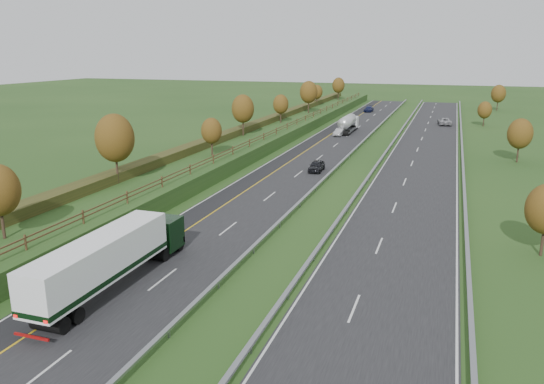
% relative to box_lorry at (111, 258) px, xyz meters
% --- Properties ---
extents(ground, '(400.00, 400.00, 0.00)m').
position_rel_box_lorry_xyz_m(ground, '(9.29, 46.43, -2.33)').
color(ground, '#224318').
rests_on(ground, ground).
extents(near_carriageway, '(10.50, 200.00, 0.04)m').
position_rel_box_lorry_xyz_m(near_carriageway, '(1.29, 51.43, -2.31)').
color(near_carriageway, black).
rests_on(near_carriageway, ground).
extents(far_carriageway, '(10.50, 200.00, 0.04)m').
position_rel_box_lorry_xyz_m(far_carriageway, '(17.79, 51.43, -2.31)').
color(far_carriageway, black).
rests_on(far_carriageway, ground).
extents(hard_shoulder, '(3.00, 200.00, 0.04)m').
position_rel_box_lorry_xyz_m(hard_shoulder, '(-2.46, 51.43, -2.31)').
color(hard_shoulder, black).
rests_on(hard_shoulder, ground).
extents(lane_markings, '(26.75, 200.00, 0.01)m').
position_rel_box_lorry_xyz_m(lane_markings, '(7.69, 51.31, -2.28)').
color(lane_markings, silver).
rests_on(lane_markings, near_carriageway).
extents(embankment_left, '(12.00, 200.00, 2.00)m').
position_rel_box_lorry_xyz_m(embankment_left, '(-11.71, 51.43, -1.33)').
color(embankment_left, '#224318').
rests_on(embankment_left, ground).
extents(hedge_left, '(2.20, 180.00, 1.10)m').
position_rel_box_lorry_xyz_m(hedge_left, '(-13.71, 51.43, 0.22)').
color(hedge_left, '#2C3315').
rests_on(hedge_left, embankment_left).
extents(fence_left, '(0.12, 189.06, 1.20)m').
position_rel_box_lorry_xyz_m(fence_left, '(-7.21, 51.02, 0.40)').
color(fence_left, '#422B19').
rests_on(fence_left, embankment_left).
extents(median_barrier_near, '(0.32, 200.00, 0.71)m').
position_rel_box_lorry_xyz_m(median_barrier_near, '(6.99, 51.43, -1.72)').
color(median_barrier_near, gray).
rests_on(median_barrier_near, ground).
extents(median_barrier_far, '(0.32, 200.00, 0.71)m').
position_rel_box_lorry_xyz_m(median_barrier_far, '(12.09, 51.43, -1.72)').
color(median_barrier_far, gray).
rests_on(median_barrier_far, ground).
extents(outer_barrier_far, '(0.32, 200.00, 0.71)m').
position_rel_box_lorry_xyz_m(outer_barrier_far, '(23.59, 51.43, -1.71)').
color(outer_barrier_far, gray).
rests_on(outer_barrier_far, ground).
extents(trees_left, '(6.64, 164.30, 7.66)m').
position_rel_box_lorry_xyz_m(trees_left, '(-11.35, 48.06, 4.04)').
color(trees_left, '#2D2116').
rests_on(trees_left, embankment_left).
extents(trees_far, '(8.45, 118.60, 7.12)m').
position_rel_box_lorry_xyz_m(trees_far, '(31.09, 80.64, 1.92)').
color(trees_far, '#2D2116').
rests_on(trees_far, ground).
extents(box_lorry, '(2.58, 16.28, 4.06)m').
position_rel_box_lorry_xyz_m(box_lorry, '(0.00, 0.00, 0.00)').
color(box_lorry, black).
rests_on(box_lorry, near_carriageway).
extents(road_tanker, '(2.40, 11.22, 3.46)m').
position_rel_box_lorry_xyz_m(road_tanker, '(1.68, 78.34, -0.47)').
color(road_tanker, silver).
rests_on(road_tanker, near_carriageway).
extents(car_dark_near, '(1.88, 4.43, 1.49)m').
position_rel_box_lorry_xyz_m(car_dark_near, '(4.44, 40.85, -1.54)').
color(car_dark_near, black).
rests_on(car_dark_near, near_carriageway).
extents(car_silver_mid, '(1.90, 4.36, 1.39)m').
position_rel_box_lorry_xyz_m(car_silver_mid, '(1.02, 73.09, -1.59)').
color(car_silver_mid, '#9FA0A3').
rests_on(car_silver_mid, near_carriageway).
extents(car_small_far, '(2.21, 5.18, 1.49)m').
position_rel_box_lorry_xyz_m(car_small_far, '(-0.01, 117.14, -1.55)').
color(car_small_far, '#141A41').
rests_on(car_small_far, near_carriageway).
extents(car_oncoming, '(3.43, 6.13, 1.62)m').
position_rel_box_lorry_xyz_m(car_oncoming, '(20.11, 95.85, -1.48)').
color(car_oncoming, '#A09FA4').
rests_on(car_oncoming, far_carriageway).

